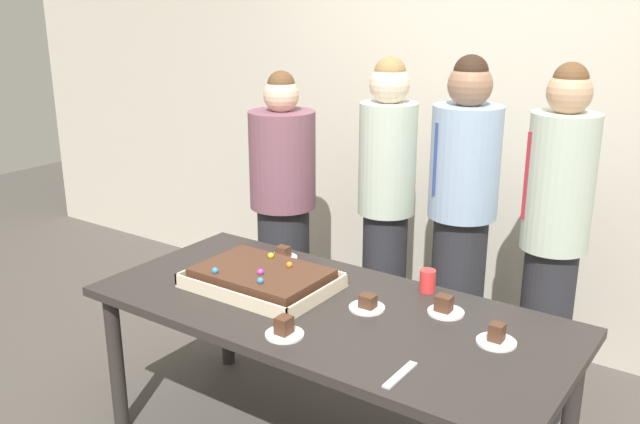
% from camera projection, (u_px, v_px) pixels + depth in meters
% --- Properties ---
extents(interior_back_panel, '(8.00, 0.12, 3.00)m').
position_uv_depth(interior_back_panel, '(487.00, 84.00, 3.90)').
color(interior_back_panel, beige).
rests_on(interior_back_panel, ground_plane).
extents(party_table, '(2.02, 0.92, 0.74)m').
position_uv_depth(party_table, '(328.00, 324.00, 2.90)').
color(party_table, '#2D2826').
rests_on(party_table, ground_plane).
extents(sheet_cake, '(0.63, 0.45, 0.11)m').
position_uv_depth(sheet_cake, '(262.00, 278.00, 3.06)').
color(sheet_cake, beige).
rests_on(sheet_cake, party_table).
extents(plated_slice_near_left, '(0.15, 0.15, 0.06)m').
position_uv_depth(plated_slice_near_left, '(283.00, 255.00, 3.39)').
color(plated_slice_near_left, white).
rests_on(plated_slice_near_left, party_table).
extents(plated_slice_near_right, '(0.15, 0.15, 0.08)m').
position_uv_depth(plated_slice_near_right, '(497.00, 338.00, 2.56)').
color(plated_slice_near_right, white).
rests_on(plated_slice_near_right, party_table).
extents(plated_slice_far_left, '(0.15, 0.15, 0.06)m').
position_uv_depth(plated_slice_far_left, '(367.00, 305.00, 2.84)').
color(plated_slice_far_left, white).
rests_on(plated_slice_far_left, party_table).
extents(plated_slice_far_right, '(0.15, 0.15, 0.08)m').
position_uv_depth(plated_slice_far_right, '(445.00, 308.00, 2.81)').
color(plated_slice_far_right, white).
rests_on(plated_slice_far_right, party_table).
extents(plated_slice_center_front, '(0.15, 0.15, 0.08)m').
position_uv_depth(plated_slice_center_front, '(284.00, 330.00, 2.62)').
color(plated_slice_center_front, white).
rests_on(plated_slice_center_front, party_table).
extents(drink_cup_nearest, '(0.07, 0.07, 0.10)m').
position_uv_depth(drink_cup_nearest, '(428.00, 281.00, 3.01)').
color(drink_cup_nearest, red).
rests_on(drink_cup_nearest, party_table).
extents(cake_server_utensil, '(0.03, 0.20, 0.01)m').
position_uv_depth(cake_server_utensil, '(400.00, 375.00, 2.35)').
color(cake_server_utensil, silver).
rests_on(cake_server_utensil, party_table).
extents(person_serving_front, '(0.31, 0.31, 1.68)m').
position_uv_depth(person_serving_front, '(386.00, 204.00, 3.76)').
color(person_serving_front, '#28282D').
rests_on(person_serving_front, ground_plane).
extents(person_green_shirt_behind, '(0.38, 0.38, 1.59)m').
position_uv_depth(person_green_shirt_behind, '(283.00, 207.00, 3.99)').
color(person_green_shirt_behind, '#28282D').
rests_on(person_green_shirt_behind, ground_plane).
extents(person_striped_tie_right, '(0.30, 0.30, 1.71)m').
position_uv_depth(person_striped_tie_right, '(553.00, 242.00, 3.14)').
color(person_striped_tie_right, '#28282D').
rests_on(person_striped_tie_right, ground_plane).
extents(person_far_right_suit, '(0.34, 0.34, 1.71)m').
position_uv_depth(person_far_right_suit, '(461.00, 221.00, 3.47)').
color(person_far_right_suit, '#28282D').
rests_on(person_far_right_suit, ground_plane).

